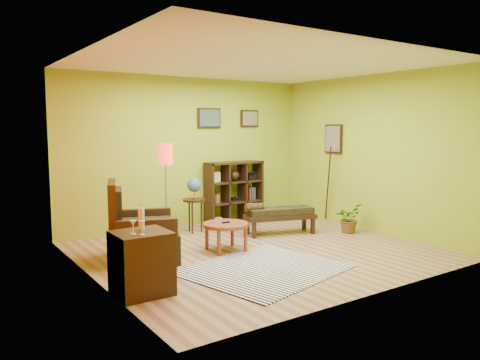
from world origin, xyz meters
TOP-DOWN VIEW (x-y plane):
  - ground at (0.00, 0.00)m, footprint 5.00×5.00m
  - room_shell at (-0.09, 0.01)m, footprint 5.04×4.54m
  - zebra_rug at (-0.52, -0.82)m, footprint 2.29×2.08m
  - coffee_table at (-0.42, 0.26)m, footprint 0.70×0.70m
  - armchair at (-1.70, 0.54)m, footprint 1.18×1.17m
  - side_cabinet at (-2.20, -0.77)m, footprint 0.60×0.55m
  - floor_lamp at (-1.00, 1.11)m, footprint 0.24×0.24m
  - globe_table at (-0.21, 1.65)m, footprint 0.40×0.40m
  - cube_shelf at (0.91, 2.03)m, footprint 1.20×0.35m
  - bench at (0.95, 0.70)m, footprint 1.31×0.78m
  - potted_plant at (2.06, 0.08)m, footprint 0.62×0.65m

SIDE VIEW (x-z plane):
  - ground at x=0.00m, z-range 0.00..0.00m
  - zebra_rug at x=-0.52m, z-range 0.00..0.01m
  - potted_plant at x=2.06m, z-range 0.00..0.41m
  - armchair at x=-1.70m, z-range -0.22..0.91m
  - side_cabinet at x=-2.20m, z-range -0.15..0.88m
  - bench at x=0.95m, z-range 0.08..0.65m
  - coffee_table at x=-0.42m, z-range 0.15..0.59m
  - cube_shelf at x=0.91m, z-range 0.00..1.20m
  - globe_table at x=-0.21m, z-range 0.25..1.23m
  - floor_lamp at x=-1.00m, z-range 0.50..2.11m
  - room_shell at x=-0.09m, z-range 0.39..3.21m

